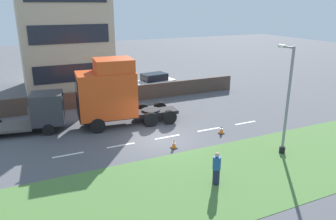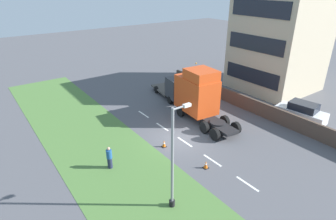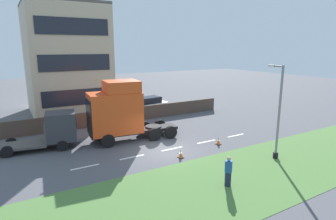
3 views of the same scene
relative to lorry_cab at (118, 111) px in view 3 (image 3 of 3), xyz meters
The scene contains 12 objects.
ground_plane 4.86m from the lorry_cab, 151.60° to the right, with size 120.00×120.00×0.00m, color #515156.
grass_verge 10.20m from the lorry_cab, 168.34° to the right, with size 7.00×44.00×0.01m.
lane_markings 5.19m from the lorry_cab, 143.88° to the right, with size 0.16×14.60×0.00m.
boundary_wall 5.92m from the lorry_cab, 20.71° to the right, with size 0.25×24.00×1.42m.
building_block 13.62m from the lorry_cab, ahead, with size 8.68×8.23×13.11m.
lorry_cab is the anchor object (origin of this frame).
flatbed_truck 4.89m from the lorry_cab, 77.93° to the left, with size 3.06×6.20×2.67m.
parked_car 9.52m from the lorry_cab, 41.46° to the right, with size 2.42×4.46×1.98m.
lamp_post 11.71m from the lorry_cab, 138.19° to the right, with size 1.29×0.34×6.25m.
pedestrian 10.49m from the lorry_cab, 167.02° to the right, with size 0.39×0.39×1.67m.
traffic_cone_lead 8.14m from the lorry_cab, 127.00° to the right, with size 0.36×0.36×0.58m.
traffic_cone_trailing 6.33m from the lorry_cab, 157.24° to the right, with size 0.36×0.36×0.58m.
Camera 3 is at (-16.77, 9.55, 7.32)m, focal length 30.00 mm.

